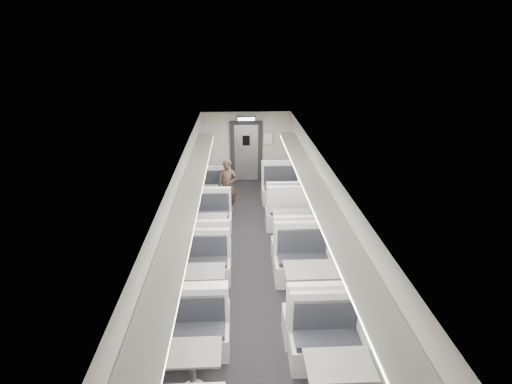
{
  "coord_description": "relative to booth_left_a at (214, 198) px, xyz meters",
  "views": [
    {
      "loc": [
        -0.3,
        -7.3,
        4.85
      ],
      "look_at": [
        0.15,
        1.99,
        1.12
      ],
      "focal_mm": 28.0,
      "sensor_mm": 36.0,
      "label": 1
    }
  ],
  "objects": [
    {
      "name": "exit_sign",
      "position": [
        1.0,
        1.95,
        1.93
      ],
      "size": [
        0.62,
        0.12,
        0.16
      ],
      "color": "black",
      "rests_on": "room"
    },
    {
      "name": "booth_left_d",
      "position": [
        0.0,
        -6.43,
        0.02
      ],
      "size": [
        1.02,
        2.07,
        1.11
      ],
      "color": "#B7B3AB",
      "rests_on": "room"
    },
    {
      "name": "booth_left_c",
      "position": [
        0.0,
        -4.4,
        0.02
      ],
      "size": [
        1.01,
        2.06,
        1.1
      ],
      "color": "#B7B3AB",
      "rests_on": "room"
    },
    {
      "name": "passenger",
      "position": [
        0.4,
        -0.1,
        0.42
      ],
      "size": [
        0.63,
        0.49,
        1.54
      ],
      "primitive_type": "imported",
      "rotation": [
        0.0,
        0.0,
        -0.23
      ],
      "color": "black",
      "rests_on": "room"
    },
    {
      "name": "luggage_rack_left",
      "position": [
        -0.24,
        -3.8,
        1.57
      ],
      "size": [
        0.46,
        10.4,
        0.09
      ],
      "color": "#B7B3AB",
      "rests_on": "room"
    },
    {
      "name": "window_b",
      "position": [
        -0.49,
        -2.3,
        1.0
      ],
      "size": [
        0.02,
        1.18,
        0.84
      ],
      "primitive_type": "cube",
      "color": "black",
      "rests_on": "room"
    },
    {
      "name": "wall_notice",
      "position": [
        1.75,
        2.42,
        1.15
      ],
      "size": [
        0.32,
        0.02,
        0.4
      ],
      "primitive_type": "cube",
      "color": "silver",
      "rests_on": "room"
    },
    {
      "name": "booth_right_c",
      "position": [
        2.0,
        -4.59,
        0.07
      ],
      "size": [
        1.16,
        2.34,
        1.25
      ],
      "color": "#B7B3AB",
      "rests_on": "room"
    },
    {
      "name": "booth_left_b",
      "position": [
        0.0,
        -2.1,
        0.03
      ],
      "size": [
        1.02,
        2.08,
        1.11
      ],
      "color": "#B7B3AB",
      "rests_on": "room"
    },
    {
      "name": "window_d",
      "position": [
        -0.49,
        -6.7,
        1.0
      ],
      "size": [
        0.02,
        1.18,
        0.84
      ],
      "primitive_type": "cube",
      "color": "black",
      "rests_on": "room"
    },
    {
      "name": "window_c",
      "position": [
        -0.49,
        -4.5,
        1.0
      ],
      "size": [
        0.02,
        1.18,
        0.84
      ],
      "primitive_type": "cube",
      "color": "black",
      "rests_on": "room"
    },
    {
      "name": "booth_left_a",
      "position": [
        0.0,
        0.0,
        0.0
      ],
      "size": [
        0.96,
        1.94,
        1.04
      ],
      "color": "#B7B3AB",
      "rests_on": "room"
    },
    {
      "name": "booth_right_a",
      "position": [
        2.0,
        -0.41,
        0.07
      ],
      "size": [
        1.16,
        2.34,
        1.25
      ],
      "color": "#B7B3AB",
      "rests_on": "room"
    },
    {
      "name": "window_a",
      "position": [
        -0.49,
        -0.1,
        1.0
      ],
      "size": [
        0.02,
        1.18,
        0.84
      ],
      "primitive_type": "cube",
      "color": "black",
      "rests_on": "room"
    },
    {
      "name": "luggage_rack_right",
      "position": [
        2.24,
        -3.8,
        1.57
      ],
      "size": [
        0.46,
        10.4,
        0.09
      ],
      "color": "#B7B3AB",
      "rests_on": "room"
    },
    {
      "name": "vestibule_door",
      "position": [
        1.0,
        2.44,
        0.69
      ],
      "size": [
        1.1,
        0.13,
        2.1
      ],
      "color": "black",
      "rests_on": "room"
    },
    {
      "name": "booth_right_b",
      "position": [
        2.0,
        -2.11,
        0.06
      ],
      "size": [
        1.11,
        2.26,
        1.21
      ],
      "color": "#B7B3AB",
      "rests_on": "room"
    },
    {
      "name": "room",
      "position": [
        1.0,
        -3.5,
        0.85
      ],
      "size": [
        3.24,
        12.24,
        2.64
      ],
      "color": "black",
      "rests_on": "ground"
    }
  ]
}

